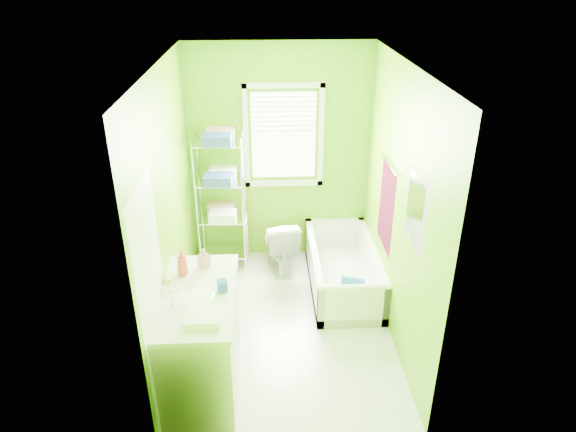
{
  "coord_description": "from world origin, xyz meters",
  "views": [
    {
      "loc": [
        -0.18,
        -4.23,
        3.35
      ],
      "look_at": [
        0.04,
        0.25,
        1.11
      ],
      "focal_mm": 32.0,
      "sensor_mm": 36.0,
      "label": 1
    }
  ],
  "objects_px": {
    "toilet": "(279,243)",
    "wire_shelf_unit": "(222,186)",
    "bathtub": "(343,275)",
    "vanity": "(201,336)"
  },
  "relations": [
    {
      "from": "vanity",
      "to": "wire_shelf_unit",
      "type": "distance_m",
      "value": 2.05
    },
    {
      "from": "toilet",
      "to": "wire_shelf_unit",
      "type": "distance_m",
      "value": 0.96
    },
    {
      "from": "bathtub",
      "to": "toilet",
      "type": "bearing_deg",
      "value": 147.83
    },
    {
      "from": "bathtub",
      "to": "vanity",
      "type": "height_order",
      "value": "vanity"
    },
    {
      "from": "toilet",
      "to": "wire_shelf_unit",
      "type": "height_order",
      "value": "wire_shelf_unit"
    },
    {
      "from": "bathtub",
      "to": "wire_shelf_unit",
      "type": "bearing_deg",
      "value": 156.1
    },
    {
      "from": "bathtub",
      "to": "wire_shelf_unit",
      "type": "xyz_separation_m",
      "value": [
        -1.35,
        0.6,
        0.86
      ]
    },
    {
      "from": "toilet",
      "to": "wire_shelf_unit",
      "type": "relative_size",
      "value": 0.4
    },
    {
      "from": "bathtub",
      "to": "wire_shelf_unit",
      "type": "distance_m",
      "value": 1.71
    },
    {
      "from": "bathtub",
      "to": "toilet",
      "type": "xyz_separation_m",
      "value": [
        -0.71,
        0.44,
        0.18
      ]
    }
  ]
}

